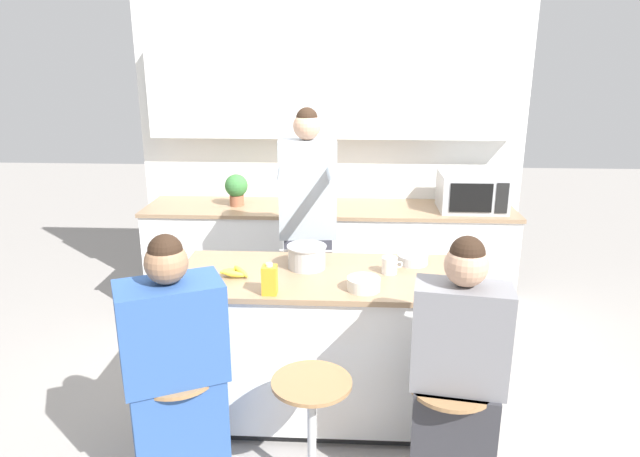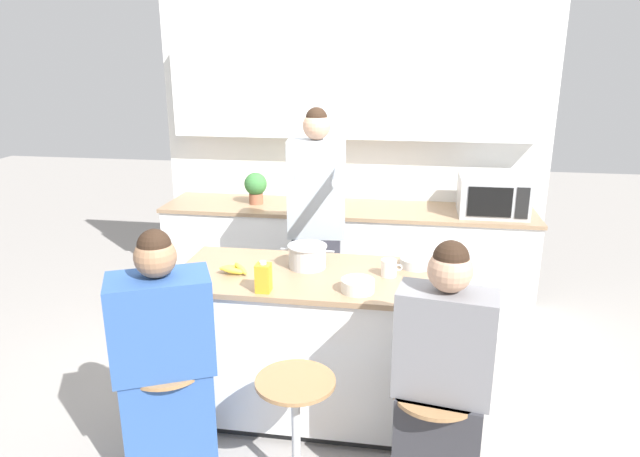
{
  "view_description": "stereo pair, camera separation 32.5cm",
  "coord_description": "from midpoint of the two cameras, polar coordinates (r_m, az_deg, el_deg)",
  "views": [
    {
      "loc": [
        0.17,
        -3.03,
        2.12
      ],
      "look_at": [
        0.0,
        0.07,
        1.16
      ],
      "focal_mm": 32.0,
      "sensor_mm": 36.0,
      "label": 1
    },
    {
      "loc": [
        0.49,
        -3.0,
        2.12
      ],
      "look_at": [
        0.0,
        0.07,
        1.16
      ],
      "focal_mm": 32.0,
      "sensor_mm": 36.0,
      "label": 2
    }
  ],
  "objects": [
    {
      "name": "ground_plane",
      "position": [
        3.7,
        2.45,
        -17.8
      ],
      "size": [
        16.0,
        16.0,
        0.0
      ],
      "primitive_type": "plane",
      "color": "gray"
    },
    {
      "name": "wall_back",
      "position": [
        4.79,
        5.15,
        10.18
      ],
      "size": [
        3.22,
        0.22,
        2.7
      ],
      "color": "silver",
      "rests_on": "ground_plane"
    },
    {
      "name": "back_counter",
      "position": [
        4.76,
        4.55,
        -3.25
      ],
      "size": [
        2.99,
        0.61,
        0.92
      ],
      "color": "white",
      "rests_on": "ground_plane"
    },
    {
      "name": "kitchen_island",
      "position": [
        3.46,
        2.55,
        -11.54
      ],
      "size": [
        1.64,
        0.73,
        0.91
      ],
      "color": "black",
      "rests_on": "ground_plane"
    },
    {
      "name": "bar_stool_leftmost",
      "position": [
        3.1,
        -11.69,
        -17.86
      ],
      "size": [
        0.39,
        0.39,
        0.63
      ],
      "color": "#997047",
      "rests_on": "ground_plane"
    },
    {
      "name": "bar_stool_center",
      "position": [
        2.95,
        0.92,
        -19.56
      ],
      "size": [
        0.39,
        0.39,
        0.63
      ],
      "color": "#997047",
      "rests_on": "ground_plane"
    },
    {
      "name": "bar_stool_rightmost",
      "position": [
        2.94,
        14.47,
        -20.29
      ],
      "size": [
        0.39,
        0.39,
        0.63
      ],
      "color": "#997047",
      "rests_on": "ground_plane"
    },
    {
      "name": "person_cooking",
      "position": [
        3.89,
        2.05,
        -1.24
      ],
      "size": [
        0.43,
        0.61,
        1.79
      ],
      "rotation": [
        0.0,
        0.0,
        0.1
      ],
      "color": "#383842",
      "rests_on": "ground_plane"
    },
    {
      "name": "person_wrapped_blanket",
      "position": [
        2.94,
        -12.11,
        -13.61
      ],
      "size": [
        0.56,
        0.46,
        1.35
      ],
      "rotation": [
        0.0,
        0.0,
        0.44
      ],
      "color": "#2D5193",
      "rests_on": "ground_plane"
    },
    {
      "name": "person_seated_near",
      "position": [
        2.8,
        15.43,
        -15.85
      ],
      "size": [
        0.46,
        0.32,
        1.36
      ],
      "rotation": [
        0.0,
        0.0,
        -0.16
      ],
      "color": "#333338",
      "rests_on": "ground_plane"
    },
    {
      "name": "cooking_pot",
      "position": [
        3.34,
        1.51,
        -2.83
      ],
      "size": [
        0.32,
        0.23,
        0.14
      ],
      "color": "#B7BABC",
      "rests_on": "kitchen_island"
    },
    {
      "name": "fruit_bowl",
      "position": [
        3.04,
        6.88,
        -5.74
      ],
      "size": [
        0.18,
        0.18,
        0.07
      ],
      "color": "silver",
      "rests_on": "kitchen_island"
    },
    {
      "name": "mixing_bowl_steel",
      "position": [
        3.43,
        12.22,
        -3.39
      ],
      "size": [
        0.18,
        0.18,
        0.06
      ],
      "color": "#B7BABC",
      "rests_on": "kitchen_island"
    },
    {
      "name": "coffee_cup_near",
      "position": [
        3.27,
        9.77,
        -3.95
      ],
      "size": [
        0.12,
        0.09,
        0.1
      ],
      "color": "white",
      "rests_on": "kitchen_island"
    },
    {
      "name": "banana_bunch",
      "position": [
        3.28,
        -5.79,
        -4.1
      ],
      "size": [
        0.19,
        0.13,
        0.06
      ],
      "color": "yellow",
      "rests_on": "kitchen_island"
    },
    {
      "name": "juice_carton",
      "position": [
        3.01,
        -2.6,
        -4.98
      ],
      "size": [
        0.08,
        0.08,
        0.17
      ],
      "color": "gold",
      "rests_on": "kitchen_island"
    },
    {
      "name": "microwave",
      "position": [
        4.62,
        18.86,
        3.08
      ],
      "size": [
        0.51,
        0.41,
        0.29
      ],
      "color": "#B2B5B7",
      "rests_on": "back_counter"
    },
    {
      "name": "potted_plant",
      "position": [
        4.7,
        -4.49,
        4.22
      ],
      "size": [
        0.19,
        0.19,
        0.26
      ],
      "color": "#93563D",
      "rests_on": "back_counter"
    }
  ]
}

